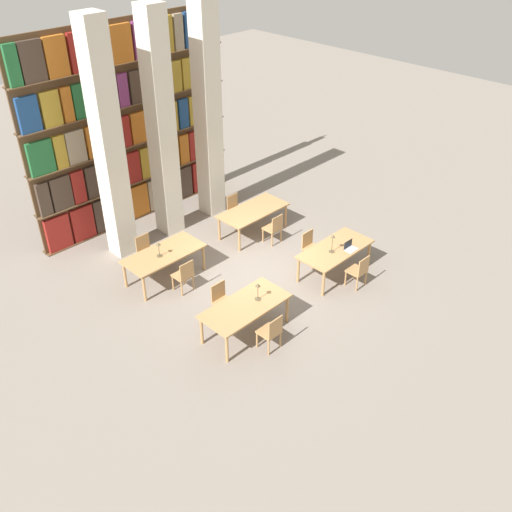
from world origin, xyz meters
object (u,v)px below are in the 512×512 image
(reading_table_0, at_px, (245,308))
(laptop, at_px, (350,248))
(desk_lamp_0, at_px, (258,289))
(chair_7, at_px, (235,209))
(chair_4, at_px, (184,275))
(reading_table_3, at_px, (253,212))
(chair_2, at_px, (359,270))
(chair_6, at_px, (274,228))
(chair_0, at_px, (271,332))
(pillar_left, at_px, (108,145))
(chair_1, at_px, (222,300))
(reading_table_1, at_px, (335,251))
(desk_lamp_1, at_px, (332,240))
(desk_lamp_2, at_px, (159,247))
(chair_3, at_px, (311,247))
(pillar_center, at_px, (161,128))
(chair_5, at_px, (146,250))
(pillar_right, at_px, (208,113))
(reading_table_2, at_px, (164,255))

(reading_table_0, height_order, laptop, laptop)
(desk_lamp_0, xyz_separation_m, chair_7, (2.79, 3.66, -0.56))
(chair_4, distance_m, reading_table_3, 3.16)
(chair_2, bearing_deg, chair_6, 89.55)
(chair_0, bearing_deg, pillar_left, 89.99)
(laptop, bearing_deg, chair_7, 93.35)
(chair_1, height_order, reading_table_1, chair_1)
(chair_6, bearing_deg, chair_7, 90.00)
(desk_lamp_1, bearing_deg, desk_lamp_2, 137.37)
(chair_4, bearing_deg, reading_table_3, 13.75)
(chair_1, bearing_deg, chair_3, -179.43)
(pillar_center, distance_m, desk_lamp_1, 5.24)
(desk_lamp_1, bearing_deg, pillar_left, 122.00)
(reading_table_1, bearing_deg, chair_1, 166.88)
(chair_5, bearing_deg, chair_1, 89.67)
(desk_lamp_0, height_order, chair_5, desk_lamp_0)
(desk_lamp_0, height_order, reading_table_1, desk_lamp_0)
(desk_lamp_0, relative_size, reading_table_3, 0.21)
(pillar_right, distance_m, reading_table_0, 6.11)
(pillar_center, relative_size, chair_7, 6.93)
(reading_table_0, height_order, reading_table_1, same)
(reading_table_3, bearing_deg, pillar_center, 129.50)
(pillar_right, bearing_deg, chair_0, -120.17)
(pillar_right, bearing_deg, chair_2, -90.67)
(desk_lamp_0, bearing_deg, reading_table_3, 46.53)
(reading_table_2, bearing_deg, pillar_right, 29.97)
(reading_table_1, height_order, desk_lamp_2, desk_lamp_2)
(pillar_right, bearing_deg, reading_table_2, -150.03)
(chair_0, height_order, desk_lamp_0, desk_lamp_0)
(reading_table_0, relative_size, reading_table_3, 1.00)
(pillar_center, height_order, desk_lamp_1, pillar_center)
(chair_3, distance_m, desk_lamp_1, 1.01)
(chair_3, height_order, laptop, laptop)
(pillar_center, distance_m, chair_7, 3.15)
(reading_table_2, height_order, chair_4, chair_4)
(chair_0, bearing_deg, reading_table_3, 49.58)
(chair_4, height_order, reading_table_3, chair_4)
(pillar_center, bearing_deg, chair_0, -106.21)
(pillar_right, distance_m, chair_4, 4.79)
(pillar_left, distance_m, chair_2, 6.73)
(desk_lamp_2, bearing_deg, reading_table_2, 17.24)
(pillar_right, distance_m, chair_3, 4.64)
(reading_table_0, relative_size, chair_0, 2.29)
(chair_7, bearing_deg, reading_table_0, 49.16)
(chair_1, xyz_separation_m, reading_table_2, (0.02, 2.11, 0.20))
(chair_3, relative_size, chair_7, 1.00)
(chair_3, distance_m, desk_lamp_2, 3.86)
(chair_5, xyz_separation_m, desk_lamp_2, (-0.15, -0.81, 0.54))
(chair_6, height_order, chair_7, same)
(chair_1, height_order, desk_lamp_0, desk_lamp_0)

